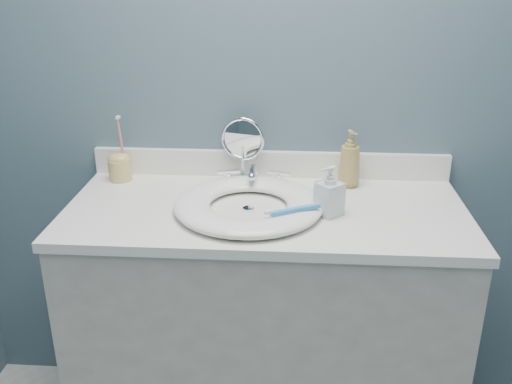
# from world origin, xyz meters

# --- Properties ---
(back_wall) EXTENTS (2.20, 0.02, 2.40)m
(back_wall) POSITION_xyz_m (0.00, 1.25, 1.20)
(back_wall) COLOR #495D6D
(back_wall) RESTS_ON ground
(vanity_cabinet) EXTENTS (1.20, 0.55, 0.85)m
(vanity_cabinet) POSITION_xyz_m (0.00, 0.97, 0.42)
(vanity_cabinet) COLOR beige
(vanity_cabinet) RESTS_ON ground
(countertop) EXTENTS (1.22, 0.57, 0.03)m
(countertop) POSITION_xyz_m (0.00, 0.97, 0.86)
(countertop) COLOR white
(countertop) RESTS_ON vanity_cabinet
(backsplash) EXTENTS (1.22, 0.02, 0.09)m
(backsplash) POSITION_xyz_m (0.00, 1.24, 0.93)
(backsplash) COLOR white
(backsplash) RESTS_ON countertop
(basin) EXTENTS (0.45, 0.45, 0.04)m
(basin) POSITION_xyz_m (-0.05, 0.94, 0.90)
(basin) COLOR white
(basin) RESTS_ON countertop
(drain) EXTENTS (0.04, 0.04, 0.01)m
(drain) POSITION_xyz_m (-0.05, 0.94, 0.88)
(drain) COLOR silver
(drain) RESTS_ON countertop
(faucet) EXTENTS (0.25, 0.13, 0.07)m
(faucet) POSITION_xyz_m (-0.05, 1.14, 0.91)
(faucet) COLOR silver
(faucet) RESTS_ON countertop
(makeup_mirror) EXTENTS (0.15, 0.08, 0.22)m
(makeup_mirror) POSITION_xyz_m (-0.09, 1.20, 1.00)
(makeup_mirror) COLOR silver
(makeup_mirror) RESTS_ON countertop
(soap_bottle_amber) EXTENTS (0.10, 0.10, 0.19)m
(soap_bottle_amber) POSITION_xyz_m (0.27, 1.17, 0.97)
(soap_bottle_amber) COLOR #A6884B
(soap_bottle_amber) RESTS_ON countertop
(soap_bottle_clear) EXTENTS (0.10, 0.10, 0.15)m
(soap_bottle_clear) POSITION_xyz_m (0.19, 0.93, 0.96)
(soap_bottle_clear) COLOR silver
(soap_bottle_clear) RESTS_ON countertop
(toothbrush_holder) EXTENTS (0.08, 0.08, 0.23)m
(toothbrush_holder) POSITION_xyz_m (-0.51, 1.17, 0.93)
(toothbrush_holder) COLOR tan
(toothbrush_holder) RESTS_ON countertop
(toothbrush_lying) EXTENTS (0.16, 0.09, 0.02)m
(toothbrush_lying) POSITION_xyz_m (0.08, 0.86, 0.92)
(toothbrush_lying) COLOR #3B8BD1
(toothbrush_lying) RESTS_ON basin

